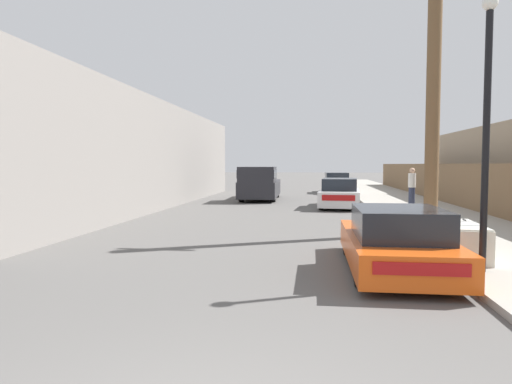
% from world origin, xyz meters
% --- Properties ---
extents(sidewalk_curb, '(4.20, 63.00, 0.12)m').
position_xyz_m(sidewalk_curb, '(5.30, 23.50, 0.06)').
color(sidewalk_curb, '#9E998E').
rests_on(sidewalk_curb, ground).
extents(discarded_fridge, '(0.81, 1.88, 0.71)m').
position_xyz_m(discarded_fridge, '(3.70, 7.10, 0.46)').
color(discarded_fridge, silver).
rests_on(discarded_fridge, sidewalk_curb).
extents(parked_sports_car_red, '(1.75, 4.33, 1.21)m').
position_xyz_m(parked_sports_car_red, '(2.27, 6.27, 0.55)').
color(parked_sports_car_red, '#E05114').
rests_on(parked_sports_car_red, ground).
extents(car_parked_mid, '(2.11, 4.39, 1.35)m').
position_xyz_m(car_parked_mid, '(1.97, 18.86, 0.63)').
color(car_parked_mid, silver).
rests_on(car_parked_mid, ground).
extents(car_parked_far, '(1.85, 4.40, 1.42)m').
position_xyz_m(car_parked_far, '(2.35, 29.81, 0.66)').
color(car_parked_far, silver).
rests_on(car_parked_far, ground).
extents(pickup_truck, '(2.10, 5.56, 1.86)m').
position_xyz_m(pickup_truck, '(-2.22, 22.64, 0.92)').
color(pickup_truck, '#232328').
rests_on(pickup_truck, ground).
extents(utility_pole, '(1.80, 0.39, 8.61)m').
position_xyz_m(utility_pole, '(4.10, 11.14, 4.49)').
color(utility_pole, brown).
rests_on(utility_pole, sidewalk_curb).
extents(street_lamp, '(0.26, 0.26, 4.73)m').
position_xyz_m(street_lamp, '(3.68, 5.87, 2.86)').
color(street_lamp, black).
rests_on(street_lamp, sidewalk_curb).
extents(wooden_fence, '(0.08, 40.54, 1.91)m').
position_xyz_m(wooden_fence, '(7.25, 20.84, 1.07)').
color(wooden_fence, brown).
rests_on(wooden_fence, sidewalk_curb).
extents(building_left_block, '(7.00, 24.90, 4.77)m').
position_xyz_m(building_left_block, '(-9.24, 18.36, 2.39)').
color(building_left_block, gray).
rests_on(building_left_block, ground).
extents(pedestrian, '(0.34, 0.34, 1.72)m').
position_xyz_m(pedestrian, '(5.23, 19.13, 1.00)').
color(pedestrian, '#282D42').
rests_on(pedestrian, sidewalk_curb).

